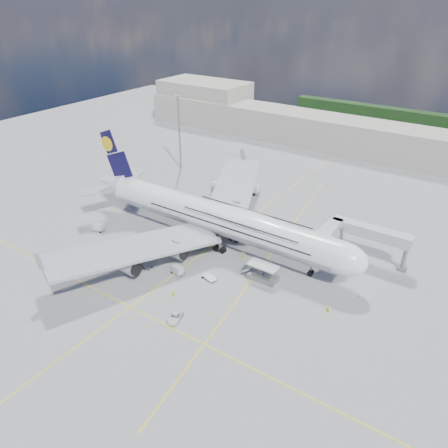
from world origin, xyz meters
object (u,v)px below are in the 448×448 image
Objects in this scene: dolly_nose_far at (210,278)px; crew_nose at (328,309)px; dolly_nose_near at (178,270)px; baggage_tug at (137,251)px; catering_truck_outer at (248,187)px; cone_tail at (103,206)px; dolly_row_c at (154,239)px; light_mast at (179,131)px; cone_wing_right_outer at (124,257)px; crew_van at (243,255)px; dolly_row_b at (147,267)px; crew_tug at (174,294)px; dolly_row_a at (96,262)px; crew_loader at (271,282)px; crew_wing at (112,255)px; service_van at (175,317)px; catering_truck_inner at (221,188)px; airliner at (218,218)px; cone_wing_left_outer at (210,194)px; cargo_loader at (262,274)px; cone_wing_right_inner at (121,259)px; jet_bridge at (353,234)px; cone_nose at (359,296)px; cone_wing_left_inner at (210,211)px; dolly_back at (98,227)px.

dolly_nose_far is 1.94× the size of crew_nose.
dolly_nose_near is 1.03× the size of baggage_tug.
catering_truck_outer reaches higher than cone_tail.
cone_tail is at bearing 142.90° from dolly_row_c.
light_mast is 51.77× the size of cone_wing_right_outer.
catering_truck_outer is 36.81m from crew_van.
baggage_tug is (-5.89, 3.03, 0.55)m from dolly_row_b.
crew_nose is at bearing 16.44° from crew_tug.
dolly_row_a is at bearing -105.71° from catering_truck_outer.
dolly_row_b is at bearing -145.37° from dolly_nose_far.
dolly_nose_near is 1.76× the size of crew_nose.
crew_loader is at bearing 42.15° from dolly_nose_far.
crew_van is at bearing -54.45° from crew_wing.
light_mast is 62.81m from crew_van.
light_mast is at bearing 161.54° from crew_loader.
service_van is 54.83m from cone_tail.
dolly_row_b is 5.41× the size of cone_tail.
light_mast reaches higher than catering_truck_inner.
dolly_row_a is at bearing -110.70° from baggage_tug.
cone_tail is (-38.95, -2.19, -6.59)m from airliner.
crew_wing reaches higher than cone_wing_left_outer.
cone_wing_right_outer is (2.05, -42.63, -1.37)m from catering_truck_inner.
cargo_loader is at bearing -5.06° from cone_tail.
catering_truck_inner is at bearing 56.30° from cone_wing_left_outer.
service_van is 6.81m from crew_tug.
cone_wing_left_outer is at bearing 14.42° from crew_van.
cone_wing_right_inner reaches higher than dolly_nose_far.
cone_wing_right_outer is at bearing -146.74° from jet_bridge.
cone_nose is at bearing -2.16° from airliner.
cone_wing_left_inner is (4.83, 32.31, -0.53)m from crew_wing.
crew_wing is at bearing -159.28° from cargo_loader.
crew_loader is at bearing -152.15° from crew_van.
catering_truck_inner is at bearing 50.06° from cone_tail.
dolly_row_c is at bearing 88.59° from cone_wing_right_inner.
cone_tail reaches higher than cone_wing_right_outer.
dolly_row_a is at bearing -63.35° from dolly_back.
crew_loader is at bearing -33.65° from cone_wing_left_inner.
cone_wing_right_outer is (-33.58, -9.83, -0.63)m from crew_loader.
crew_van reaches higher than cone_tail.
baggage_tug is at bearing 173.69° from crew_nose.
cone_wing_right_inner is (2.51, 0.59, -0.48)m from crew_wing.
dolly_row_a is at bearing -144.19° from jet_bridge.
cone_wing_left_outer reaches higher than dolly_row_c.
dolly_row_b is at bearing -79.76° from dolly_row_c.
airliner is at bearing 156.77° from cargo_loader.
airliner is at bearing 177.84° from cone_nose.
crew_loader is 1.04× the size of crew_tug.
catering_truck_inner reaches higher than crew_wing.
light_mast is 28.67m from cone_wing_left_outer.
cone_wing_right_outer is 0.87× the size of cone_tail.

